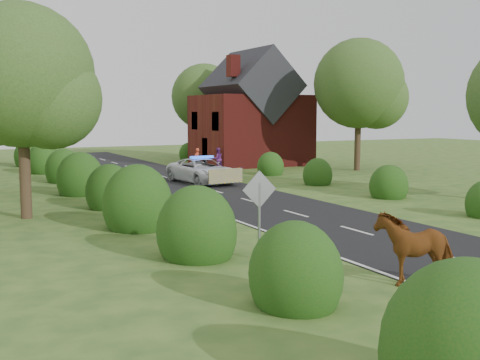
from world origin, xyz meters
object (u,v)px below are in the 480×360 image
police_van (202,171)px  pedestrian_purple (218,159)px  road_sign (259,202)px  cow (414,252)px  pedestrian_red (197,159)px

police_van → pedestrian_purple: pedestrian_purple is taller
road_sign → cow: 4.49m
road_sign → police_van: bearing=71.7°
cow → pedestrian_red: pedestrian_red is taller
road_sign → pedestrian_red: 27.25m
pedestrian_purple → cow: bearing=75.4°
police_van → pedestrian_purple: (4.21, 6.91, 0.08)m
cow → police_van: bearing=-171.6°
road_sign → cow: bearing=-58.6°
police_van → pedestrian_purple: 8.10m
road_sign → pedestrian_red: (8.89, 25.74, -0.87)m
cow → pedestrian_red: bearing=-174.7°
cow → pedestrian_red: size_ratio=1.33×
pedestrian_purple → road_sign: bearing=68.5°
road_sign → pedestrian_red: size_ratio=1.62×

